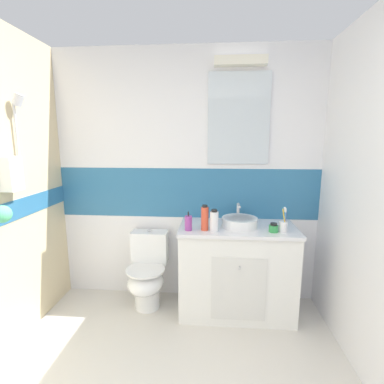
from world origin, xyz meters
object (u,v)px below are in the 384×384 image
at_px(shampoo_bottle_tall, 205,218).
at_px(hair_gel_jar, 274,228).
at_px(mouthwash_bottle, 214,221).
at_px(soap_dispenser, 188,223).
at_px(sink_basin, 239,222).
at_px(toilet, 147,273).
at_px(toothbrush_cup, 283,225).

xyz_separation_m(shampoo_bottle_tall, hair_gel_jar, (0.59, -0.00, -0.07)).
bearing_deg(mouthwash_bottle, shampoo_bottle_tall, 161.89).
xyz_separation_m(shampoo_bottle_tall, mouthwash_bottle, (0.08, -0.03, -0.02)).
relative_size(hair_gel_jar, mouthwash_bottle, 0.41).
distance_m(soap_dispenser, shampoo_bottle_tall, 0.15).
xyz_separation_m(sink_basin, soap_dispenser, (-0.45, -0.14, 0.02)).
distance_m(hair_gel_jar, mouthwash_bottle, 0.51).
relative_size(toilet, shampoo_bottle_tall, 3.28).
bearing_deg(hair_gel_jar, shampoo_bottle_tall, 179.52).
distance_m(toothbrush_cup, mouthwash_bottle, 0.59).
distance_m(toothbrush_cup, soap_dispenser, 0.81).
height_order(sink_basin, toilet, sink_basin).
height_order(hair_gel_jar, mouthwash_bottle, mouthwash_bottle).
bearing_deg(toothbrush_cup, shampoo_bottle_tall, 179.48).
bearing_deg(toilet, mouthwash_bottle, -15.94).
bearing_deg(shampoo_bottle_tall, toilet, 164.38).
bearing_deg(toothbrush_cup, sink_basin, 159.72).
height_order(toothbrush_cup, mouthwash_bottle, toothbrush_cup).
xyz_separation_m(toothbrush_cup, shampoo_bottle_tall, (-0.67, 0.01, 0.05)).
bearing_deg(sink_basin, shampoo_bottle_tall, -157.90).
height_order(toilet, soap_dispenser, soap_dispenser).
distance_m(sink_basin, hair_gel_jar, 0.31).
bearing_deg(soap_dispenser, mouthwash_bottle, -2.81).
height_order(shampoo_bottle_tall, hair_gel_jar, shampoo_bottle_tall).
bearing_deg(shampoo_bottle_tall, toothbrush_cup, -0.52).
relative_size(toilet, mouthwash_bottle, 3.80).
relative_size(shampoo_bottle_tall, mouthwash_bottle, 1.16).
distance_m(soap_dispenser, hair_gel_jar, 0.73).
distance_m(shampoo_bottle_tall, hair_gel_jar, 0.60).
xyz_separation_m(sink_basin, hair_gel_jar, (0.28, -0.13, -0.01)).
bearing_deg(hair_gel_jar, soap_dispenser, -179.16).
relative_size(soap_dispenser, mouthwash_bottle, 0.87).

